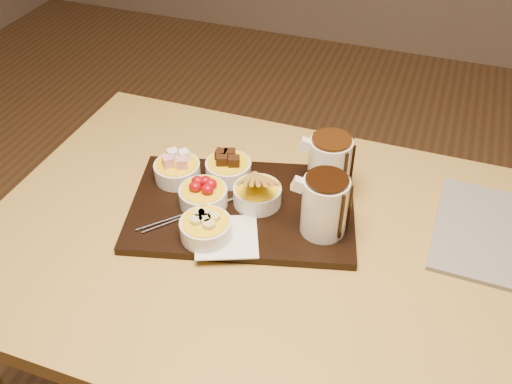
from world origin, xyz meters
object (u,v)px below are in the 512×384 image
(serving_board, at_px, (242,208))
(pitcher_dark_chocolate, at_px, (325,206))
(pitcher_milk_chocolate, at_px, (329,165))
(bowl_strawberries, at_px, (203,197))
(dining_table, at_px, (279,274))

(serving_board, xyz_separation_m, pitcher_dark_chocolate, (0.17, -0.02, 0.07))
(serving_board, bearing_deg, pitcher_milk_chocolate, 21.80)
(bowl_strawberries, xyz_separation_m, pitcher_milk_chocolate, (0.23, 0.14, 0.04))
(dining_table, distance_m, pitcher_dark_chocolate, 0.20)
(dining_table, xyz_separation_m, pitcher_dark_chocolate, (0.07, 0.04, 0.18))
(serving_board, distance_m, bowl_strawberries, 0.08)
(dining_table, bearing_deg, pitcher_dark_chocolate, 27.94)
(dining_table, height_order, pitcher_dark_chocolate, pitcher_dark_chocolate)
(dining_table, distance_m, serving_board, 0.16)
(pitcher_dark_chocolate, bearing_deg, bowl_strawberries, 167.35)
(serving_board, relative_size, pitcher_dark_chocolate, 3.77)
(pitcher_dark_chocolate, bearing_deg, dining_table, -166.73)
(dining_table, relative_size, pitcher_milk_chocolate, 9.84)
(serving_board, height_order, bowl_strawberries, bowl_strawberries)
(dining_table, distance_m, pitcher_milk_chocolate, 0.25)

